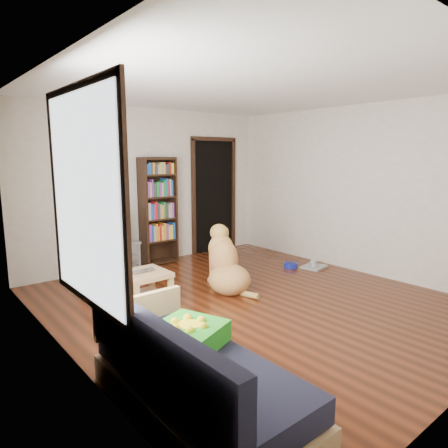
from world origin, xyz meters
TOP-DOWN VIEW (x-y plane):
  - ground at (0.00, 0.00)m, footprint 5.00×5.00m
  - ceiling at (0.00, 0.00)m, footprint 5.00×5.00m
  - wall_back at (0.00, 2.50)m, footprint 4.50×0.00m
  - wall_left at (-2.25, 0.00)m, footprint 0.00×5.00m
  - wall_right at (2.25, 0.00)m, footprint 0.00×5.00m
  - green_cushion at (-1.75, -1.17)m, footprint 0.61×0.61m
  - laptop at (-1.06, 0.78)m, footprint 0.29×0.19m
  - dog_bowl at (1.57, 0.71)m, footprint 0.22×0.22m
  - grey_rag at (1.87, 0.46)m, footprint 0.45×0.38m
  - window at (-2.23, -0.50)m, footprint 0.03×1.46m
  - doorway at (1.35, 2.48)m, footprint 1.03×0.05m
  - tv_stand at (-0.90, 2.25)m, footprint 0.90×0.45m
  - crt_tv at (-0.90, 2.27)m, footprint 0.55×0.52m
  - bookshelf at (0.05, 2.34)m, footprint 0.60×0.30m
  - sofa at (-1.87, -1.38)m, footprint 0.80×1.80m
  - coffee_table at (-1.06, 0.81)m, footprint 0.55×0.55m
  - dog at (0.07, 0.59)m, footprint 0.73×1.10m

SIDE VIEW (x-z plane):
  - ground at x=0.00m, z-range 0.00..0.00m
  - grey_rag at x=1.87m, z-range 0.00..0.03m
  - dog_bowl at x=1.57m, z-range 0.00..0.08m
  - sofa at x=-1.87m, z-range -0.14..0.66m
  - tv_stand at x=-0.90m, z-range 0.02..0.52m
  - coffee_table at x=-1.06m, z-range 0.08..0.48m
  - dog at x=0.07m, z-range -0.12..0.78m
  - laptop at x=-1.06m, z-range 0.40..0.42m
  - green_cushion at x=-1.75m, z-range 0.42..0.58m
  - crt_tv at x=-0.90m, z-range 0.45..1.03m
  - bookshelf at x=0.05m, z-range 0.10..1.90m
  - doorway at x=1.35m, z-range 0.03..2.21m
  - wall_back at x=0.00m, z-range -0.95..3.55m
  - wall_left at x=-2.25m, z-range -1.20..3.80m
  - wall_right at x=2.25m, z-range -1.20..3.80m
  - window at x=-2.23m, z-range 0.65..2.35m
  - ceiling at x=0.00m, z-range 2.60..2.60m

